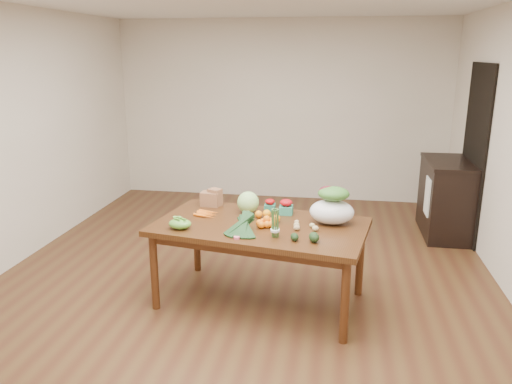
% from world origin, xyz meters
% --- Properties ---
extents(floor, '(6.00, 6.00, 0.00)m').
position_xyz_m(floor, '(0.00, 0.00, 0.00)').
color(floor, '#50351B').
rests_on(floor, ground).
extents(room_walls, '(5.02, 6.02, 2.70)m').
position_xyz_m(room_walls, '(0.00, 0.00, 1.35)').
color(room_walls, silver).
rests_on(room_walls, floor).
extents(dining_table, '(1.98, 1.31, 0.75)m').
position_xyz_m(dining_table, '(0.23, -0.47, 0.38)').
color(dining_table, '#42240F').
rests_on(dining_table, floor).
extents(doorway_dark, '(0.02, 1.00, 2.10)m').
position_xyz_m(doorway_dark, '(2.48, 1.60, 1.05)').
color(doorway_dark, black).
rests_on(doorway_dark, floor).
extents(cabinet, '(0.52, 1.02, 0.94)m').
position_xyz_m(cabinet, '(2.22, 1.65, 0.47)').
color(cabinet, black).
rests_on(cabinet, floor).
extents(dish_towel, '(0.02, 0.28, 0.45)m').
position_xyz_m(dish_towel, '(1.96, 1.40, 0.55)').
color(dish_towel, white).
rests_on(dish_towel, cabinet).
extents(paper_bag, '(0.27, 0.24, 0.17)m').
position_xyz_m(paper_bag, '(-0.34, -0.01, 0.83)').
color(paper_bag, '#916041').
rests_on(paper_bag, dining_table).
extents(cabbage, '(0.21, 0.21, 0.21)m').
position_xyz_m(cabbage, '(0.07, -0.17, 0.85)').
color(cabbage, '#AED97D').
rests_on(cabbage, dining_table).
extents(strawberry_basket_a, '(0.11, 0.11, 0.09)m').
position_xyz_m(strawberry_basket_a, '(0.26, -0.07, 0.80)').
color(strawberry_basket_a, '#B20B10').
rests_on(strawberry_basket_a, dining_table).
extents(strawberry_basket_b, '(0.14, 0.14, 0.11)m').
position_xyz_m(strawberry_basket_b, '(0.42, -0.15, 0.81)').
color(strawberry_basket_b, red).
rests_on(strawberry_basket_b, dining_table).
extents(orange_a, '(0.07, 0.07, 0.07)m').
position_xyz_m(orange_a, '(0.19, -0.30, 0.78)').
color(orange_a, orange).
rests_on(orange_a, dining_table).
extents(orange_b, '(0.07, 0.07, 0.07)m').
position_xyz_m(orange_b, '(0.26, -0.28, 0.79)').
color(orange_b, orange).
rests_on(orange_b, dining_table).
extents(orange_c, '(0.08, 0.08, 0.08)m').
position_xyz_m(orange_c, '(0.36, -0.41, 0.79)').
color(orange_c, orange).
rests_on(orange_c, dining_table).
extents(mandarin_cluster, '(0.21, 0.21, 0.10)m').
position_xyz_m(mandarin_cluster, '(0.29, -0.52, 0.80)').
color(mandarin_cluster, orange).
rests_on(mandarin_cluster, dining_table).
extents(carrots, '(0.25, 0.22, 0.03)m').
position_xyz_m(carrots, '(-0.29, -0.31, 0.76)').
color(carrots, '#FF5A15').
rests_on(carrots, dining_table).
extents(snap_pea_bag, '(0.20, 0.15, 0.09)m').
position_xyz_m(snap_pea_bag, '(-0.43, -0.70, 0.79)').
color(snap_pea_bag, '#68B23C').
rests_on(snap_pea_bag, dining_table).
extents(kale_bunch, '(0.38, 0.45, 0.16)m').
position_xyz_m(kale_bunch, '(0.11, -0.76, 0.83)').
color(kale_bunch, black).
rests_on(kale_bunch, dining_table).
extents(asparagus_bundle, '(0.10, 0.13, 0.26)m').
position_xyz_m(asparagus_bundle, '(0.40, -0.78, 0.88)').
color(asparagus_bundle, '#406B31').
rests_on(asparagus_bundle, dining_table).
extents(potato_a, '(0.05, 0.05, 0.04)m').
position_xyz_m(potato_a, '(0.55, -0.50, 0.77)').
color(potato_a, '#D1B778').
rests_on(potato_a, dining_table).
extents(potato_b, '(0.06, 0.05, 0.05)m').
position_xyz_m(potato_b, '(0.56, -0.58, 0.77)').
color(potato_b, tan).
rests_on(potato_b, dining_table).
extents(potato_c, '(0.05, 0.04, 0.04)m').
position_xyz_m(potato_c, '(0.69, -0.49, 0.77)').
color(potato_c, tan).
rests_on(potato_c, dining_table).
extents(potato_d, '(0.05, 0.04, 0.04)m').
position_xyz_m(potato_d, '(0.55, -0.42, 0.77)').
color(potato_d, tan).
rests_on(potato_d, dining_table).
extents(potato_e, '(0.06, 0.05, 0.05)m').
position_xyz_m(potato_e, '(0.72, -0.57, 0.77)').
color(potato_e, '#DAC47E').
rests_on(potato_e, dining_table).
extents(avocado_a, '(0.09, 0.11, 0.06)m').
position_xyz_m(avocado_a, '(0.56, -0.82, 0.78)').
color(avocado_a, black).
rests_on(avocado_a, dining_table).
extents(avocado_b, '(0.11, 0.14, 0.08)m').
position_xyz_m(avocado_b, '(0.72, -0.83, 0.79)').
color(avocado_b, black).
rests_on(avocado_b, dining_table).
extents(salad_bag, '(0.43, 0.36, 0.30)m').
position_xyz_m(salad_bag, '(0.85, -0.35, 0.90)').
color(salad_bag, white).
rests_on(salad_bag, dining_table).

